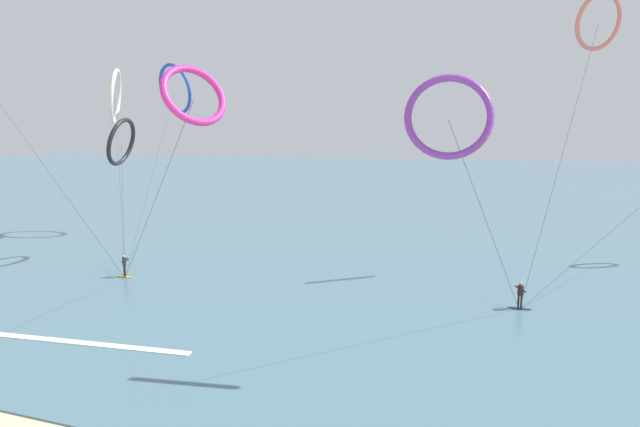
{
  "coord_description": "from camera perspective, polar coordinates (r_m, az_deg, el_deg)",
  "views": [
    {
      "loc": [
        9.75,
        -6.17,
        10.76
      ],
      "look_at": [
        0.0,
        22.73,
        6.0
      ],
      "focal_mm": 29.32,
      "sensor_mm": 36.0,
      "label": 1
    }
  ],
  "objects": [
    {
      "name": "kite_violet",
      "position": [
        23.12,
        13.88,
        10.2
      ],
      "size": [
        5.75,
        10.85,
        13.26
      ],
      "rotation": [
        0.0,
        0.0,
        0.15
      ],
      "color": "purple",
      "rests_on": "ground"
    },
    {
      "name": "wave_crest_far",
      "position": [
        32.32,
        -29.76,
        -11.67
      ],
      "size": [
        19.18,
        2.45,
        0.12
      ],
      "primitive_type": "cube",
      "rotation": [
        0.0,
        0.0,
        0.1
      ],
      "color": "white",
      "rests_on": "ground"
    },
    {
      "name": "kite_charcoal",
      "position": [
        46.43,
        -20.87,
        7.31
      ],
      "size": [
        4.77,
        7.03,
        11.98
      ],
      "rotation": [
        0.0,
        0.0,
        4.91
      ],
      "color": "black",
      "rests_on": "ground"
    },
    {
      "name": "kite_cobalt",
      "position": [
        58.13,
        -15.56,
        12.94
      ],
      "size": [
        9.23,
        18.85,
        17.85
      ],
      "rotation": [
        0.0,
        0.0,
        2.75
      ],
      "color": "#2647B7",
      "rests_on": "ground"
    },
    {
      "name": "kite_magenta",
      "position": [
        24.99,
        -13.62,
        12.39
      ],
      "size": [
        14.25,
        11.76,
        13.89
      ],
      "rotation": [
        0.0,
        0.0,
        1.03
      ],
      "color": "#CC288E",
      "rests_on": "ground"
    },
    {
      "name": "sea_water",
      "position": [
        114.82,
        13.71,
        3.26
      ],
      "size": [
        400.0,
        200.0,
        0.08
      ],
      "primitive_type": "cube",
      "color": "slate",
      "rests_on": "ground"
    },
    {
      "name": "kite_coral",
      "position": [
        44.78,
        28.12,
        17.96
      ],
      "size": [
        6.7,
        12.44,
        20.66
      ],
      "rotation": [
        0.0,
        0.0,
        3.8
      ],
      "color": "#EA7260",
      "rests_on": "ground"
    },
    {
      "name": "surfer_navy",
      "position": [
        34.43,
        21.0,
        -8.51
      ],
      "size": [
        1.4,
        0.72,
        1.7
      ],
      "rotation": [
        0.0,
        0.0,
        5.3
      ],
      "color": "navy",
      "rests_on": "ground"
    },
    {
      "name": "surfer_amber",
      "position": [
        41.61,
        -20.56,
        -5.53
      ],
      "size": [
        1.4,
        0.72,
        1.7
      ],
      "rotation": [
        0.0,
        0.0,
        2.46
      ],
      "color": "orange",
      "rests_on": "ground"
    },
    {
      "name": "kite_ivory",
      "position": [
        57.63,
        -21.45,
        11.81
      ],
      "size": [
        12.84,
        15.88,
        17.09
      ],
      "rotation": [
        0.0,
        0.0,
        5.27
      ],
      "color": "silver",
      "rests_on": "ground"
    }
  ]
}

